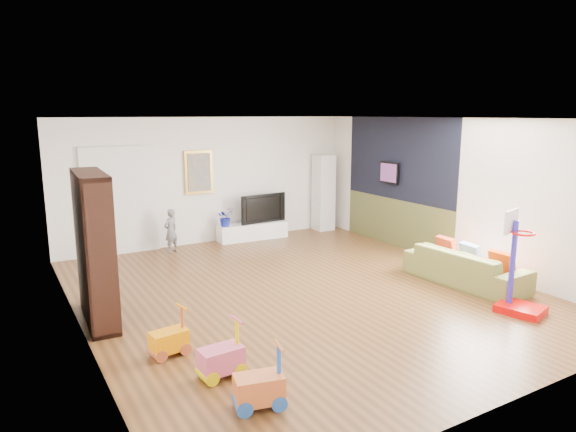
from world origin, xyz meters
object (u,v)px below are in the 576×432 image
sofa (465,267)px  bookshelf (95,248)px  basketball_hoop (525,263)px  media_console (253,231)px

sofa → bookshelf: bearing=71.1°
bookshelf → basketball_hoop: 5.88m
bookshelf → basketball_hoop: size_ratio=1.38×
media_console → basketball_hoop: size_ratio=1.08×
media_console → sofa: size_ratio=0.79×
bookshelf → sofa: bookshelf is taller
bookshelf → media_console: bearing=41.5°
media_console → bookshelf: bookshelf is taller
sofa → basketball_hoop: basketball_hoop is taller
media_console → sofa: sofa is taller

